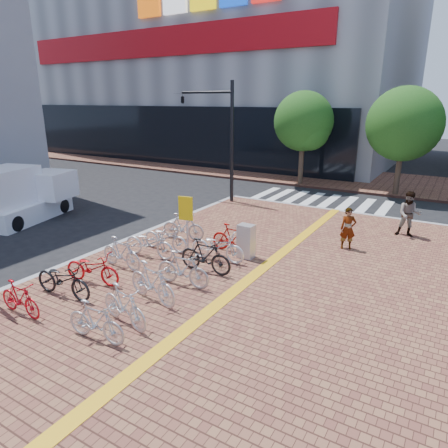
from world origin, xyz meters
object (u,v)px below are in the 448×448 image
Objects in this scene: bike_3 at (121,253)px; box_truck at (23,196)px; pedestrian_b at (409,214)px; bike_10 at (183,269)px; bike_5 at (165,237)px; bike_12 at (218,246)px; bike_8 at (124,305)px; utility_box at (246,241)px; bike_4 at (149,243)px; bike_1 at (63,279)px; bike_6 at (183,227)px; bike_13 at (233,238)px; bike_0 at (20,298)px; traffic_light_pole at (209,119)px; yellow_sign at (186,213)px; bike_9 at (152,282)px; bike_11 at (205,256)px; pedestrian_a at (348,229)px; bike_2 at (92,268)px; bike_7 at (96,322)px.

box_truck reaches higher than bike_3.
bike_10 is at bearing -128.85° from pedestrian_b.
bike_12 is (2.20, 0.13, 0.03)m from bike_5.
utility_box is (0.51, 5.48, 0.09)m from bike_8.
bike_1 is at bearing 172.90° from bike_4.
bike_5 is 1.57× the size of utility_box.
bike_6 is 1.03× the size of bike_8.
bike_5 is 1.06× the size of bike_10.
bike_6 is 0.96× the size of pedestrian_b.
bike_3 is at bearing 127.54° from bike_12.
bike_13 is (2.26, 1.13, 0.03)m from bike_5.
bike_5 is (0.25, 5.64, 0.03)m from bike_0.
bike_4 is at bearing -70.57° from traffic_light_pole.
bike_10 is 0.96× the size of pedestrian_b.
yellow_sign is (-1.75, 5.04, 0.89)m from bike_8.
bike_3 is 0.94× the size of bike_9.
bike_11 reaches higher than bike_0.
bike_5 is 2.21m from bike_12.
bike_8 is 5.72m from bike_13.
pedestrian_a is (3.37, 4.54, 0.22)m from bike_11.
pedestrian_a is at bearing -80.04° from bike_6.
bike_2 is 4.64m from bike_6.
bike_5 is 0.94× the size of yellow_sign.
bike_2 reaches higher than bike_7.
box_truck is (-10.84, 2.05, 0.52)m from bike_10.
pedestrian_a reaches higher than bike_0.
bike_10 reaches higher than bike_1.
bike_0 is at bearing 170.65° from bike_1.
bike_1 is 0.99× the size of bike_12.
bike_8 is (0.06, 0.85, 0.03)m from bike_7.
bike_10 is (2.54, -0.02, 0.01)m from bike_3.
traffic_light_pole is (-5.48, 8.70, 3.81)m from bike_11.
bike_10 is at bearing -36.31° from bike_0.
bike_1 is 5.68m from bike_6.
pedestrian_a is at bearing -25.12° from traffic_light_pole.
bike_0 is 0.82× the size of bike_9.
bike_8 reaches higher than bike_2.
bike_12 is at bearing -32.11° from bike_1.
traffic_light_pole is at bearing 4.72° from bike_2.
utility_box reaches higher than bike_13.
bike_8 reaches higher than bike_0.
bike_6 is 1.02× the size of bike_13.
bike_10 reaches higher than bike_7.
bike_3 is (-0.04, 2.32, 0.01)m from bike_1.
bike_3 is 0.89× the size of bike_4.
bike_8 is 0.92× the size of bike_9.
bike_11 is at bearing -4.58° from box_truck.
bike_10 is 11.91m from traffic_light_pole.
traffic_light_pole is (-3.04, 8.62, 3.84)m from bike_4.
bike_12 is at bearing 13.37° from bike_8.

